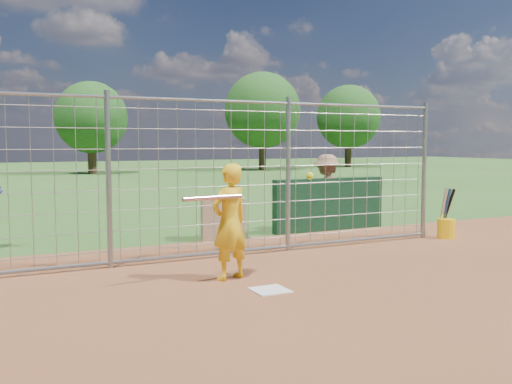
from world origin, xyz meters
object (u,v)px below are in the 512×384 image
bucket_with_bats (446,226)px  batter (230,222)px  bystander_c (327,192)px  equipment_bin (223,218)px

bucket_with_bats → batter: bearing=-166.9°
bucket_with_bats → bystander_c: bearing=126.7°
equipment_bin → batter: bearing=-94.9°
batter → bystander_c: (3.62, 3.13, 0.01)m
bystander_c → bucket_with_bats: 2.50m
batter → equipment_bin: (1.17, 3.00, -0.38)m
bystander_c → equipment_bin: bearing=6.5°
bystander_c → batter: bearing=44.2°
batter → bystander_c: bearing=-156.5°
bystander_c → bucket_with_bats: bystander_c is taller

